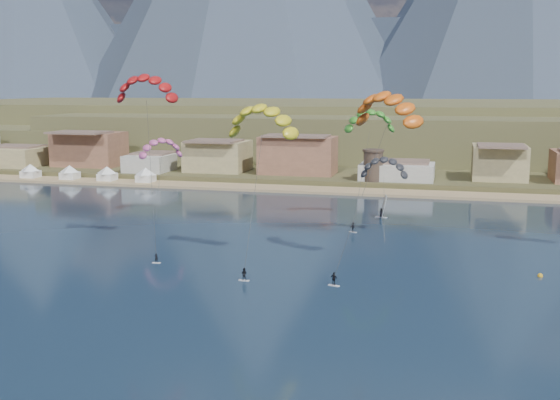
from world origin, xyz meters
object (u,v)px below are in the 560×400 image
at_px(kitesurfer_green, 370,118).
at_px(windsurfer, 382,211).
at_px(buoy, 540,276).
at_px(kitesurfer_red, 146,84).
at_px(watchtower, 373,165).
at_px(kitesurfer_yellow, 262,116).
at_px(kitesurfer_orange, 387,104).

distance_m(kitesurfer_green, windsurfer, 20.13).
bearing_deg(buoy, kitesurfer_red, 178.03).
xyz_separation_m(watchtower, kitesurfer_yellow, (-8.09, -81.09, 16.38)).
relative_size(kitesurfer_orange, buoy, 36.92).
xyz_separation_m(kitesurfer_yellow, windsurfer, (14.82, 40.18, -21.23)).
xyz_separation_m(kitesurfer_orange, kitesurfer_green, (-6.59, 34.59, -3.72)).
relative_size(kitesurfer_orange, windsurfer, 5.98).
height_order(kitesurfer_yellow, buoy, kitesurfer_yellow).
relative_size(kitesurfer_yellow, buoy, 33.96).
bearing_deg(kitesurfer_yellow, watchtower, 84.31).
distance_m(kitesurfer_red, kitesurfer_green, 46.87).
bearing_deg(watchtower, kitesurfer_green, -84.65).
xyz_separation_m(watchtower, kitesurfer_orange, (10.84, -79.98, 18.34)).
xyz_separation_m(kitesurfer_orange, buoy, (22.71, -0.21, -24.58)).
bearing_deg(kitesurfer_yellow, kitesurfer_red, 171.61).
height_order(kitesurfer_red, kitesurfer_orange, kitesurfer_red).
bearing_deg(buoy, kitesurfer_yellow, -178.76).
xyz_separation_m(kitesurfer_orange, windsurfer, (-4.11, 39.07, -23.19)).
distance_m(watchtower, buoy, 87.15).
height_order(kitesurfer_orange, buoy, kitesurfer_orange).
relative_size(kitesurfer_red, kitesurfer_green, 1.25).
bearing_deg(windsurfer, kitesurfer_yellow, -110.24).
xyz_separation_m(watchtower, buoy, (33.55, -80.19, -6.24)).
bearing_deg(kitesurfer_orange, kitesurfer_green, 100.79).
xyz_separation_m(kitesurfer_yellow, kitesurfer_orange, (18.92, 1.11, 1.97)).
distance_m(kitesurfer_orange, windsurfer, 45.62).
relative_size(kitesurfer_red, kitesurfer_orange, 1.06).
xyz_separation_m(kitesurfer_red, windsurfer, (35.43, 37.14, -26.14)).
bearing_deg(buoy, watchtower, 112.70).
bearing_deg(kitesurfer_red, kitesurfer_orange, -2.79).
distance_m(kitesurfer_red, kitesurfer_orange, 39.70).
relative_size(kitesurfer_red, buoy, 39.27).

